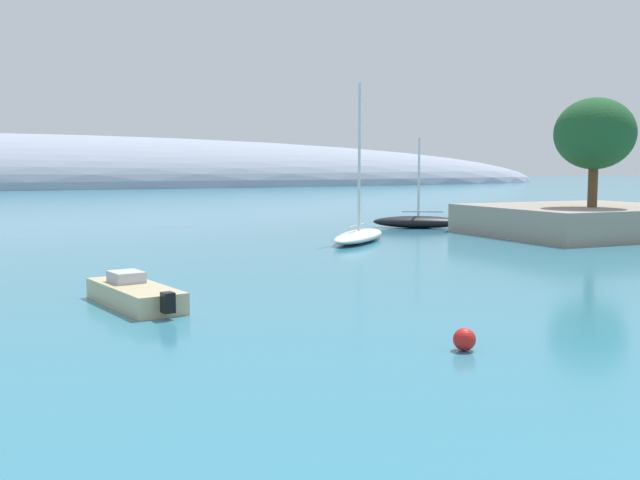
# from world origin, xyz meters

# --- Properties ---
(shore_outcrop) EXTENTS (14.94, 12.89, 2.11)m
(shore_outcrop) POSITION_xyz_m (28.16, 35.51, 1.06)
(shore_outcrop) COLOR gray
(shore_outcrop) RESTS_ON ground
(tree_clump_shore) EXTENTS (5.51, 5.51, 7.60)m
(tree_clump_shore) POSITION_xyz_m (27.08, 33.69, 7.20)
(tree_clump_shore) COLOR brown
(tree_clump_shore) RESTS_ON shore_outcrop
(sailboat_white_near_shore) EXTENTS (7.41, 7.80, 10.34)m
(sailboat_white_near_shore) POSITION_xyz_m (10.72, 37.46, 0.49)
(sailboat_white_near_shore) COLOR white
(sailboat_white_near_shore) RESTS_ON water
(sailboat_black_mid_mooring) EXTENTS (7.41, 5.79, 7.24)m
(sailboat_black_mid_mooring) POSITION_xyz_m (20.09, 45.35, 0.53)
(sailboat_black_mid_mooring) COLOR black
(sailboat_black_mid_mooring) RESTS_ON water
(motorboat_sand_foreground) EXTENTS (2.79, 5.90, 1.14)m
(motorboat_sand_foreground) POSITION_xyz_m (-6.67, 20.78, 0.41)
(motorboat_sand_foreground) COLOR #C6B284
(motorboat_sand_foreground) RESTS_ON water
(mooring_buoy_red) EXTENTS (0.62, 0.62, 0.62)m
(mooring_buoy_red) POSITION_xyz_m (0.37, 10.64, 0.31)
(mooring_buoy_red) COLOR red
(mooring_buoy_red) RESTS_ON water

